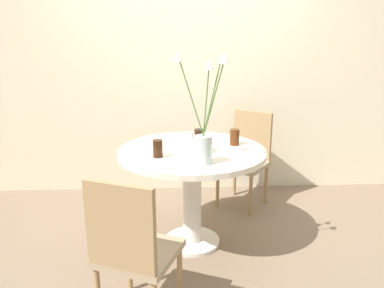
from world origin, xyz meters
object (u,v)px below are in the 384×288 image
side_plate (190,135)px  chair_far_back (247,154)px  birthday_cake (192,146)px  flower_vase (204,130)px  drink_glass_2 (199,137)px  drink_glass_0 (158,149)px  chair_left_flank (132,246)px  drink_glass_1 (235,137)px

side_plate → chair_far_back: bearing=31.6°
birthday_cake → side_plate: size_ratio=1.24×
chair_far_back → flower_vase: size_ratio=1.25×
drink_glass_2 → drink_glass_0: bearing=-138.1°
chair_left_flank → side_plate: size_ratio=4.76×
chair_left_flank → drink_glass_1: bearing=-102.9°
flower_vase → drink_glass_1: bearing=58.3°
chair_far_back → birthday_cake: 1.04m
drink_glass_2 → chair_left_flank: bearing=-113.6°
chair_left_flank → flower_vase: size_ratio=1.25×
birthday_cake → drink_glass_1: size_ratio=1.86×
chair_left_flank → drink_glass_2: drink_glass_2 is taller
flower_vase → drink_glass_2: 0.46m
side_plate → drink_glass_2: drink_glass_2 is taller
flower_vase → drink_glass_2: bearing=90.3°
flower_vase → drink_glass_2: size_ratio=5.59×
flower_vase → drink_glass_0: size_ratio=5.91×
chair_left_flank → drink_glass_2: bearing=-90.8°
birthday_cake → drink_glass_2: 0.18m
side_plate → drink_glass_2: (0.06, -0.30, 0.06)m
chair_left_flank → drink_glass_1: (0.69, 0.96, 0.34)m
drink_glass_2 → drink_glass_1: bearing=1.3°
drink_glass_0 → birthday_cake: bearing=22.5°
birthday_cake → drink_glass_1: (0.33, 0.17, 0.01)m
chair_far_back → drink_glass_1: 0.76m
chair_left_flank → drink_glass_0: (0.12, 0.68, 0.33)m
side_plate → drink_glass_1: bearing=-42.2°
flower_vase → chair_far_back: bearing=65.1°
flower_vase → drink_glass_0: (-0.30, 0.16, -0.17)m
flower_vase → side_plate: bearing=94.6°
birthday_cake → drink_glass_2: bearing=70.4°
drink_glass_1 → drink_glass_2: size_ratio=0.97×
drink_glass_0 → side_plate: bearing=67.1°
chair_far_back → drink_glass_2: (-0.50, -0.65, 0.34)m
flower_vase → drink_glass_1: size_ratio=5.74×
birthday_cake → flower_vase: (0.06, -0.26, 0.18)m
birthday_cake → side_plate: birthday_cake is taller
drink_glass_0 → chair_left_flank: bearing=-99.8°
birthday_cake → side_plate: (0.00, 0.47, -0.04)m
side_plate → chair_left_flank: bearing=-105.9°
chair_left_flank → drink_glass_0: size_ratio=7.36×
drink_glass_0 → flower_vase: bearing=-28.4°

